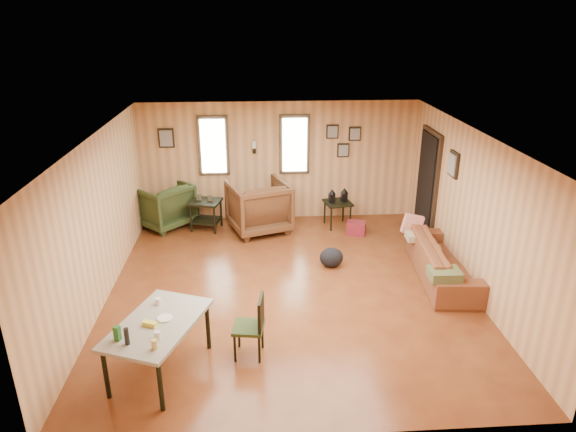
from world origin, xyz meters
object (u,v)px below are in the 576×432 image
at_px(sofa, 446,255).
at_px(recliner_green, 163,203).
at_px(side_table, 338,201).
at_px(dining_table, 157,327).
at_px(end_table, 206,210).
at_px(recliner_brown, 259,204).

height_order(sofa, recliner_green, recliner_green).
xyz_separation_m(sofa, side_table, (-1.38, 2.26, 0.13)).
relative_size(sofa, dining_table, 1.37).
relative_size(sofa, end_table, 2.88).
bearing_deg(side_table, end_table, 179.59).
height_order(recliner_green, end_table, recliner_green).
distance_m(recliner_green, dining_table, 4.60).
xyz_separation_m(recliner_green, dining_table, (0.66, -4.55, 0.14)).
distance_m(sofa, dining_table, 4.65).
bearing_deg(end_table, recliner_green, 165.68).
bearing_deg(dining_table, sofa, 47.29).
relative_size(end_table, side_table, 0.91).
xyz_separation_m(sofa, recliner_green, (-4.82, 2.49, 0.07)).
distance_m(end_table, side_table, 2.60).
height_order(end_table, dining_table, dining_table).
relative_size(sofa, recliner_brown, 1.92).
bearing_deg(end_table, dining_table, -92.47).
xyz_separation_m(sofa, recliner_brown, (-2.94, 2.14, 0.14)).
relative_size(recliner_green, dining_table, 0.63).
relative_size(side_table, dining_table, 0.52).
bearing_deg(recliner_brown, dining_table, 54.92).
bearing_deg(recliner_brown, sofa, 125.05).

